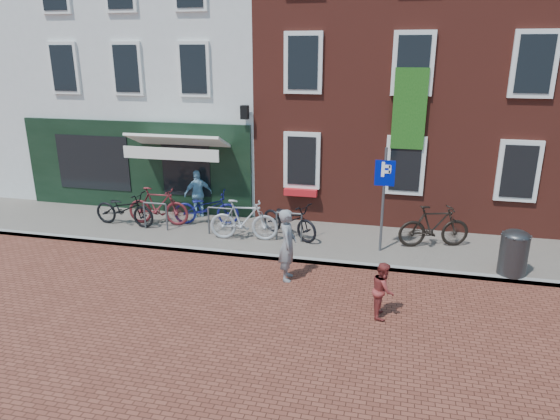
% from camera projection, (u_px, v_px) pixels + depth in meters
% --- Properties ---
extents(ground, '(80.00, 80.00, 0.00)m').
position_uv_depth(ground, '(260.00, 259.00, 12.87)').
color(ground, brown).
extents(sidewalk, '(24.00, 3.00, 0.10)m').
position_uv_depth(sidewalk, '(309.00, 240.00, 14.03)').
color(sidewalk, slate).
rests_on(sidewalk, ground).
extents(building_stucco, '(8.00, 8.00, 9.00)m').
position_uv_depth(building_stucco, '(182.00, 68.00, 19.09)').
color(building_stucco, silver).
rests_on(building_stucco, ground).
extents(building_brick_mid, '(6.00, 8.00, 10.00)m').
position_uv_depth(building_brick_mid, '(367.00, 54.00, 17.40)').
color(building_brick_mid, maroon).
rests_on(building_brick_mid, ground).
extents(building_brick_right, '(6.00, 8.00, 10.00)m').
position_uv_depth(building_brick_right, '(555.00, 55.00, 16.08)').
color(building_brick_right, maroon).
rests_on(building_brick_right, ground).
extents(filler_left, '(7.00, 8.00, 9.00)m').
position_uv_depth(filler_left, '(14.00, 66.00, 20.73)').
color(filler_left, silver).
rests_on(filler_left, ground).
extents(litter_bin, '(0.64, 0.64, 1.17)m').
position_uv_depth(litter_bin, '(514.00, 250.00, 11.60)').
color(litter_bin, '#333335').
rests_on(litter_bin, sidewalk).
extents(parking_sign, '(0.50, 0.07, 2.75)m').
position_uv_depth(parking_sign, '(384.00, 187.00, 12.63)').
color(parking_sign, '#4C4C4F').
rests_on(parking_sign, sidewalk).
extents(woman, '(0.49, 0.67, 1.71)m').
position_uv_depth(woman, '(288.00, 245.00, 11.51)').
color(woman, gray).
rests_on(woman, ground).
extents(boy, '(0.48, 0.59, 1.16)m').
position_uv_depth(boy, '(383.00, 290.00, 9.96)').
color(boy, maroon).
rests_on(boy, ground).
extents(cafe_person, '(0.92, 0.83, 1.50)m').
position_uv_depth(cafe_person, '(198.00, 194.00, 15.62)').
color(cafe_person, '#8ABFDD').
rests_on(cafe_person, sidewalk).
extents(bicycle_0, '(2.01, 0.84, 1.03)m').
position_uv_depth(bicycle_0, '(124.00, 209.00, 14.92)').
color(bicycle_0, black).
rests_on(bicycle_0, sidewalk).
extents(bicycle_1, '(1.93, 0.62, 1.15)m').
position_uv_depth(bicycle_1, '(158.00, 206.00, 14.99)').
color(bicycle_1, maroon).
rests_on(bicycle_1, sidewalk).
extents(bicycle_2, '(2.06, 1.04, 1.03)m').
position_uv_depth(bicycle_2, '(206.00, 208.00, 15.02)').
color(bicycle_2, '#111456').
rests_on(bicycle_2, sidewalk).
extents(bicycle_3, '(1.96, 0.76, 1.15)m').
position_uv_depth(bicycle_3, '(244.00, 220.00, 13.76)').
color(bicycle_3, '#A3A3A5').
rests_on(bicycle_3, sidewalk).
extents(bicycle_4, '(2.05, 1.56, 1.03)m').
position_uv_depth(bicycle_4, '(289.00, 219.00, 13.98)').
color(bicycle_4, black).
rests_on(bicycle_4, sidewalk).
extents(bicycle_5, '(1.98, 1.07, 1.15)m').
position_uv_depth(bicycle_5, '(434.00, 226.00, 13.27)').
color(bicycle_5, black).
rests_on(bicycle_5, sidewalk).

